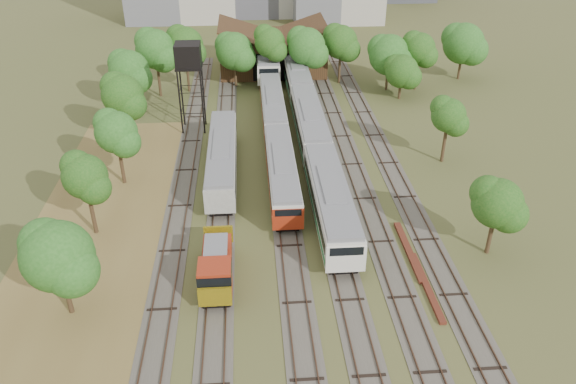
{
  "coord_description": "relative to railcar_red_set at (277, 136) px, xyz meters",
  "views": [
    {
      "loc": [
        -5.06,
        -28.64,
        28.48
      ],
      "look_at": [
        -1.76,
        15.38,
        2.5
      ],
      "focal_mm": 35.0,
      "sensor_mm": 36.0,
      "label": 1
    }
  ],
  "objects": [
    {
      "name": "maintenance_shed",
      "position": [
        1.0,
        28.9,
        1.1
      ],
      "size": [
        16.45,
        11.55,
        7.58
      ],
      "color": "#3B2715",
      "rests_on": "ground"
    },
    {
      "name": "water_tower",
      "position": [
        -9.82,
        6.83,
        7.14
      ],
      "size": [
        3.07,
        3.07,
        10.63
      ],
      "color": "black",
      "rests_on": "ground"
    },
    {
      "name": "rail_pile_near",
      "position": [
        10.0,
        -20.29,
        -1.68
      ],
      "size": [
        0.56,
        8.36,
        0.28
      ],
      "primitive_type": "cube",
      "color": "maroon",
      "rests_on": "ground"
    },
    {
      "name": "tree_band_left",
      "position": [
        -17.64,
        -11.78,
        3.87
      ],
      "size": [
        8.49,
        54.44,
        8.55
      ],
      "color": "#382616",
      "rests_on": "ground"
    },
    {
      "name": "old_grey_coach",
      "position": [
        -6.0,
        -5.26,
        0.14
      ],
      "size": [
        2.9,
        18.0,
        3.59
      ],
      "color": "black",
      "rests_on": "ground"
    },
    {
      "name": "railcar_rear",
      "position": [
        0.0,
        27.25,
        0.35
      ],
      "size": [
        3.31,
        16.08,
        4.1
      ],
      "color": "black",
      "rests_on": "ground"
    },
    {
      "name": "railcar_red_set",
      "position": [
        0.0,
        0.0,
        0.0
      ],
      "size": [
        2.78,
        34.58,
        3.44
      ],
      "color": "black",
      "rests_on": "ground"
    },
    {
      "name": "tree_band_right",
      "position": [
        17.52,
        -1.07,
        2.75
      ],
      "size": [
        5.74,
        40.22,
        7.27
      ],
      "color": "#382616",
      "rests_on": "ground"
    },
    {
      "name": "tree_band_far",
      "position": [
        6.92,
        20.48,
        4.06
      ],
      "size": [
        49.99,
        9.6,
        9.34
      ],
      "color": "#382616",
      "rests_on": "ground"
    },
    {
      "name": "tracks",
      "position": [
        1.33,
        -4.08,
        -1.78
      ],
      "size": [
        24.6,
        80.0,
        0.19
      ],
      "color": "#4C473D",
      "rests_on": "ground"
    },
    {
      "name": "rail_pile_far",
      "position": [
        10.2,
        -24.87,
        -1.68
      ],
      "size": [
        0.52,
        8.24,
        0.27
      ],
      "primitive_type": "cube",
      "color": "maroon",
      "rests_on": "ground"
    },
    {
      "name": "ground",
      "position": [
        2.0,
        -29.08,
        -1.82
      ],
      "size": [
        240.0,
        240.0,
        0.0
      ],
      "primitive_type": "plane",
      "color": "#475123",
      "rests_on": "ground"
    },
    {
      "name": "dry_grass_patch",
      "position": [
        -16.0,
        -21.08,
        -1.8
      ],
      "size": [
        14.0,
        60.0,
        0.04
      ],
      "primitive_type": "cube",
      "color": "brown",
      "rests_on": "ground"
    },
    {
      "name": "railcar_green_set",
      "position": [
        4.0,
        2.41,
        0.25
      ],
      "size": [
        3.16,
        52.08,
        3.92
      ],
      "color": "black",
      "rests_on": "ground"
    },
    {
      "name": "shunter_locomotive",
      "position": [
        -6.0,
        -23.27,
        -0.28
      ],
      "size": [
        2.48,
        8.1,
        3.25
      ],
      "color": "black",
      "rests_on": "ground"
    }
  ]
}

